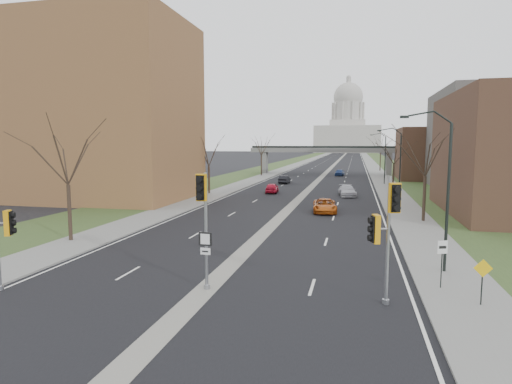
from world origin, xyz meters
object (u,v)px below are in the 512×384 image
at_px(car_left_near, 272,188).
at_px(car_right_far, 340,172).
at_px(signal_pole_right, 386,222).
at_px(signal_pole_median, 203,210).
at_px(warning_sign, 482,275).
at_px(car_left_far, 285,180).
at_px(car_right_near, 325,206).
at_px(car_right_mid, 347,191).
at_px(speed_limit_sign, 442,255).

xyz_separation_m(car_left_near, car_right_far, (8.21, 35.09, 0.03)).
bearing_deg(car_right_far, signal_pole_right, -81.47).
bearing_deg(signal_pole_median, warning_sign, 4.46).
relative_size(car_left_far, car_right_far, 0.97).
bearing_deg(signal_pole_right, car_right_near, 81.65).
bearing_deg(car_right_mid, car_left_near, 163.82).
relative_size(signal_pole_median, car_right_far, 1.31).
bearing_deg(car_right_near, car_left_far, 101.18).
bearing_deg(signal_pole_right, car_right_far, 75.46).
height_order(car_left_near, car_right_far, car_right_far).
distance_m(car_right_near, car_right_far, 50.91).
distance_m(car_left_near, car_right_mid, 10.68).
height_order(car_left_far, car_right_mid, car_right_mid).
bearing_deg(car_right_far, car_right_mid, -81.33).
height_order(signal_pole_right, car_left_far, signal_pole_right).
distance_m(speed_limit_sign, car_left_near, 41.29).
bearing_deg(signal_pole_right, car_right_mid, 75.33).
distance_m(signal_pole_right, car_right_near, 25.66).
bearing_deg(car_left_near, car_left_far, -93.37).
relative_size(speed_limit_sign, car_left_far, 0.55).
relative_size(car_left_near, car_left_far, 0.99).
bearing_deg(car_right_far, car_right_near, -84.56).
bearing_deg(car_left_near, warning_sign, 107.31).
bearing_deg(car_left_far, car_right_far, -111.57).
xyz_separation_m(warning_sign, car_right_far, (-8.82, 75.21, -0.69)).
height_order(signal_pole_median, signal_pole_right, signal_pole_median).
height_order(speed_limit_sign, car_right_far, speed_limit_sign).
height_order(signal_pole_median, car_right_mid, signal_pole_median).
bearing_deg(car_right_mid, car_left_far, 116.85).
xyz_separation_m(signal_pole_right, car_right_far, (-4.70, 76.02, -2.98)).
xyz_separation_m(car_right_near, car_right_far, (-0.39, 50.91, 0.04)).
height_order(car_right_near, car_right_mid, car_right_mid).
xyz_separation_m(signal_pole_median, car_right_mid, (5.89, 39.34, -3.24)).
bearing_deg(signal_pole_median, car_right_near, 81.83).
distance_m(car_left_near, car_left_far, 14.66).
distance_m(speed_limit_sign, car_right_far, 73.64).
bearing_deg(car_right_mid, warning_sign, -88.15).
bearing_deg(warning_sign, car_left_far, 102.97).
height_order(speed_limit_sign, car_left_far, speed_limit_sign).
relative_size(warning_sign, car_left_near, 0.48).
relative_size(car_left_near, car_right_mid, 0.83).
distance_m(car_left_far, car_right_near, 31.82).
distance_m(car_left_far, car_right_far, 22.26).
xyz_separation_m(signal_pole_median, warning_sign, (12.35, 0.81, -2.53)).
relative_size(signal_pole_right, car_right_mid, 1.13).
bearing_deg(speed_limit_sign, car_left_near, 93.63).
height_order(signal_pole_right, car_right_mid, signal_pole_right).
bearing_deg(speed_limit_sign, signal_pole_median, 175.22).
relative_size(signal_pole_median, signal_pole_right, 1.00).
bearing_deg(warning_sign, speed_limit_sign, 118.22).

